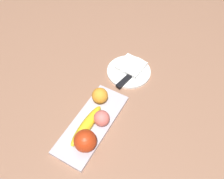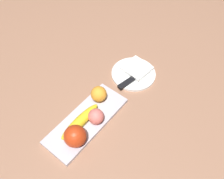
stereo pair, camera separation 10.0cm
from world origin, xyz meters
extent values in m
plane|color=#92654C|center=(0.00, 0.00, 0.00)|extent=(2.40, 2.40, 0.00)
cube|color=#B9B4BE|center=(0.00, 0.03, 0.01)|extent=(0.36, 0.14, 0.02)
sphere|color=#BC3413|center=(-0.09, 0.00, 0.06)|extent=(0.08, 0.08, 0.08)
ellipsoid|color=yellow|center=(-0.03, 0.04, 0.04)|extent=(0.20, 0.04, 0.04)
sphere|color=orange|center=(0.11, 0.06, 0.05)|extent=(0.07, 0.07, 0.07)
sphere|color=#DD6A61|center=(0.02, 0.00, 0.05)|extent=(0.06, 0.06, 0.06)
cylinder|color=white|center=(0.32, 0.03, 0.01)|extent=(0.20, 0.20, 0.01)
cube|color=white|center=(0.35, 0.03, 0.02)|extent=(0.12, 0.12, 0.02)
cube|color=silver|center=(0.31, 0.01, 0.01)|extent=(0.15, 0.05, 0.00)
cube|color=black|center=(0.25, 0.02, 0.02)|extent=(0.09, 0.04, 0.01)
camera|label=1|loc=(-0.38, -0.27, 0.83)|focal=38.50mm
camera|label=2|loc=(-0.32, -0.35, 0.83)|focal=38.50mm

